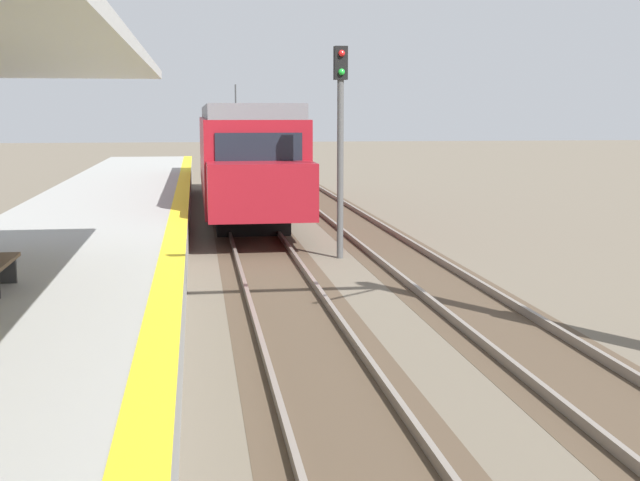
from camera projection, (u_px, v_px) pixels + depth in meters
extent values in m
cube|color=#999993|center=(35.00, 302.00, 14.32)|extent=(5.00, 80.00, 0.90)
cube|color=yellow|center=(170.00, 272.00, 14.57)|extent=(0.50, 80.00, 0.01)
cube|color=#4C3D2D|center=(274.00, 276.00, 18.93)|extent=(2.34, 120.00, 0.01)
cube|color=slate|center=(241.00, 273.00, 18.81)|extent=(0.08, 120.00, 0.15)
cube|color=slate|center=(306.00, 272.00, 19.02)|extent=(0.08, 120.00, 0.15)
cube|color=#4C3D2D|center=(422.00, 272.00, 19.41)|extent=(2.34, 120.00, 0.01)
cube|color=slate|center=(391.00, 269.00, 19.30)|extent=(0.08, 120.00, 0.15)
cube|color=slate|center=(453.00, 268.00, 19.50)|extent=(0.08, 120.00, 0.15)
cube|color=maroon|center=(241.00, 155.00, 31.47)|extent=(2.90, 18.00, 2.70)
cube|color=slate|center=(240.00, 112.00, 31.24)|extent=(2.67, 18.00, 0.44)
cube|color=black|center=(259.00, 156.00, 22.58)|extent=(2.32, 0.06, 1.21)
cube|color=maroon|center=(261.00, 191.00, 21.95)|extent=(2.78, 1.60, 1.49)
cube|color=black|center=(280.00, 144.00, 31.62)|extent=(0.04, 15.84, 0.86)
cylinder|color=#333333|center=(236.00, 96.00, 34.66)|extent=(0.06, 0.06, 0.90)
cube|color=black|center=(252.00, 220.00, 26.00)|extent=(2.17, 2.20, 0.72)
cube|color=black|center=(234.00, 187.00, 37.45)|extent=(2.17, 2.20, 0.72)
cylinder|color=#4C4C4C|center=(340.00, 170.00, 20.98)|extent=(0.16, 0.16, 4.40)
cube|color=black|center=(341.00, 63.00, 20.59)|extent=(0.32, 0.24, 0.80)
sphere|color=red|center=(342.00, 53.00, 20.42)|extent=(0.16, 0.16, 0.16)
sphere|color=green|center=(342.00, 72.00, 20.49)|extent=(0.16, 0.16, 0.16)
cube|color=#333333|center=(5.00, 270.00, 13.58)|extent=(0.36, 0.08, 0.44)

